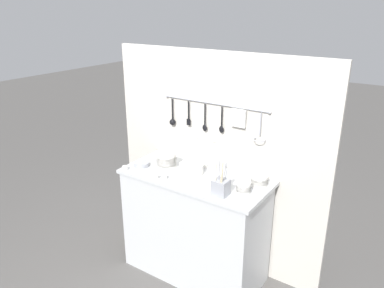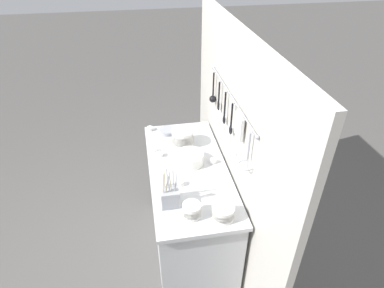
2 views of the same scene
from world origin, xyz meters
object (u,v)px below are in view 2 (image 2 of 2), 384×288
(bowl_stack_back_corner, at_px, (223,213))
(cup_back_left, at_px, (154,150))
(plate_stack, at_px, (190,158))
(cup_centre, at_px, (213,161))
(cup_by_caddy, at_px, (150,129))
(bowl_stack_tall_left, at_px, (183,137))
(cutlery_caddy, at_px, (170,196))
(steel_mixing_bowl, at_px, (167,131))
(cup_mid_row, at_px, (160,154))
(bowl_stack_short_front, at_px, (192,211))
(cup_back_right, at_px, (181,183))

(bowl_stack_back_corner, bearing_deg, cup_back_left, -154.57)
(plate_stack, xyz_separation_m, cup_centre, (0.03, 0.17, -0.02))
(bowl_stack_back_corner, xyz_separation_m, cup_centre, (-0.53, 0.07, -0.03))
(plate_stack, bearing_deg, cup_by_caddy, -152.82)
(bowl_stack_back_corner, relative_size, bowl_stack_tall_left, 0.78)
(cup_back_left, distance_m, cup_centre, 0.47)
(plate_stack, height_order, cup_back_left, plate_stack)
(bowl_stack_tall_left, xyz_separation_m, cutlery_caddy, (0.64, -0.18, -0.00))
(bowl_stack_tall_left, bearing_deg, cup_centre, 33.96)
(bowl_stack_tall_left, bearing_deg, steel_mixing_bowl, -152.72)
(steel_mixing_bowl, bearing_deg, cup_mid_row, -16.28)
(bowl_stack_short_front, height_order, steel_mixing_bowl, bowl_stack_short_front)
(cup_mid_row, xyz_separation_m, cup_back_left, (-0.06, -0.04, 0.00))
(bowl_stack_tall_left, bearing_deg, cup_back_right, -10.07)
(plate_stack, height_order, cup_back_right, plate_stack)
(cup_back_right, height_order, cup_back_left, same)
(bowl_stack_short_front, bearing_deg, cutlery_caddy, -137.80)
(plate_stack, bearing_deg, steel_mixing_bowl, -165.29)
(cup_back_left, relative_size, cup_centre, 1.00)
(plate_stack, distance_m, cutlery_caddy, 0.44)
(cup_by_caddy, bearing_deg, cutlery_caddy, 4.25)
(cup_back_right, distance_m, cup_mid_row, 0.37)
(plate_stack, bearing_deg, cup_centre, 80.25)
(bowl_stack_tall_left, relative_size, steel_mixing_bowl, 1.27)
(cup_centre, relative_size, cup_by_caddy, 1.00)
(bowl_stack_tall_left, height_order, cutlery_caddy, cutlery_caddy)
(bowl_stack_short_front, height_order, cup_back_left, bowl_stack_short_front)
(cup_back_right, relative_size, cup_by_caddy, 1.00)
(steel_mixing_bowl, height_order, cup_back_right, cup_back_right)
(cutlery_caddy, bearing_deg, bowl_stack_back_corner, 59.63)
(bowl_stack_back_corner, bearing_deg, cup_centre, 172.94)
(steel_mixing_bowl, height_order, cutlery_caddy, cutlery_caddy)
(bowl_stack_tall_left, distance_m, steel_mixing_bowl, 0.22)
(bowl_stack_back_corner, distance_m, bowl_stack_tall_left, 0.82)
(bowl_stack_back_corner, xyz_separation_m, bowl_stack_tall_left, (-0.81, -0.12, 0.02))
(bowl_stack_tall_left, xyz_separation_m, cup_mid_row, (0.13, -0.19, -0.05))
(cutlery_caddy, distance_m, cup_by_caddy, 0.90)
(bowl_stack_back_corner, distance_m, cup_by_caddy, 1.13)
(bowl_stack_short_front, xyz_separation_m, cup_by_caddy, (-1.02, -0.18, -0.03))
(bowl_stack_back_corner, xyz_separation_m, cup_back_right, (-0.33, -0.20, -0.03))
(bowl_stack_back_corner, height_order, cup_by_caddy, bowl_stack_back_corner)
(cup_mid_row, relative_size, cup_back_left, 1.00)
(cup_by_caddy, bearing_deg, bowl_stack_tall_left, 43.41)
(cup_back_right, bearing_deg, bowl_stack_short_front, 4.58)
(cup_back_right, xyz_separation_m, cup_mid_row, (-0.35, -0.11, 0.00))
(cutlery_caddy, bearing_deg, plate_stack, 153.83)
(bowl_stack_short_front, height_order, cup_centre, bowl_stack_short_front)
(bowl_stack_tall_left, height_order, cup_mid_row, bowl_stack_tall_left)
(steel_mixing_bowl, relative_size, cup_mid_row, 2.85)
(cutlery_caddy, bearing_deg, cup_back_right, 150.34)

